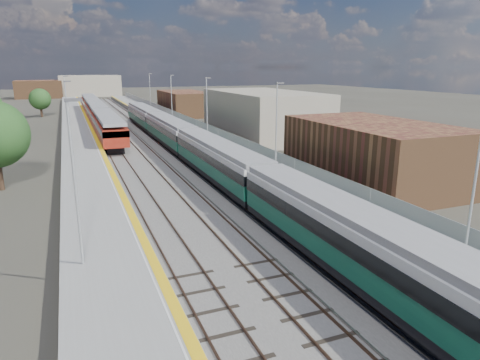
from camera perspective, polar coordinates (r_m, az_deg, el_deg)
ground at (r=62.94m, az=-12.34°, el=5.57°), size 320.00×320.00×0.00m
ballast_bed at (r=65.06m, az=-14.68°, el=5.75°), size 10.50×155.00×0.06m
tracks at (r=66.77m, az=-14.37°, el=6.05°), size 8.96×160.00×0.17m
platform_right at (r=66.32m, az=-8.22°, el=6.68°), size 4.70×155.00×8.52m
platform_left at (r=64.50m, az=-20.72°, el=5.64°), size 4.30×155.00×8.52m
buildings at (r=150.15m, az=-25.69°, el=13.77°), size 72.00×185.50×40.00m
green_train at (r=45.56m, az=-6.70°, el=5.03°), size 2.68×74.80×2.95m
red_train at (r=78.14m, az=-18.53°, el=8.50°), size 2.91×59.07×3.68m
tree_c at (r=95.85m, az=-25.12°, el=9.74°), size 4.18×4.18×5.66m
tree_d at (r=75.79m, az=2.60°, el=9.94°), size 3.91×3.91×5.30m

